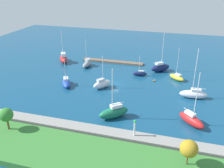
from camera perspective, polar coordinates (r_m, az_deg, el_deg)
name	(u,v)px	position (r m, az deg, el deg)	size (l,w,h in m)	color
water	(115,84)	(78.37, 0.76, 0.09)	(160.00, 160.00, 0.00)	navy
pier_dock	(113,62)	(97.41, 0.18, 5.26)	(24.52, 2.47, 0.63)	brown
breakwater	(83,129)	(55.38, -6.92, -10.49)	(59.67, 3.10, 1.50)	gray
shoreline_park	(66,153)	(49.66, -10.61, -15.63)	(61.79, 11.74, 1.33)	#387A33
harbor_beacon	(135,127)	(50.90, 5.30, -9.93)	(0.56, 0.56, 3.73)	silver
park_tree_mideast	(189,149)	(45.46, 17.57, -14.25)	(3.18, 3.18, 4.99)	brown
park_tree_midwest	(6,115)	(56.84, -23.54, -6.65)	(2.96, 2.96, 5.08)	brown
sailboat_white_by_breakwater	(102,84)	(74.90, -2.34, 0.01)	(5.35, 6.26, 10.33)	white
sailboat_navy_off_beacon	(140,73)	(84.65, 6.53, 2.46)	(5.10, 2.25, 7.37)	#141E4C
sailboat_red_mid_basin	(191,120)	(60.18, 18.09, -7.92)	(6.78, 6.71, 13.35)	red
sailboat_yellow_east_end	(177,77)	(83.48, 14.92, 1.56)	(5.66, 5.10, 10.98)	yellow
sailboat_gray_near_pier	(87,64)	(93.05, -5.84, 4.75)	(2.51, 6.52, 10.64)	gray
sailboat_blue_lone_north	(66,82)	(77.83, -10.67, 0.35)	(5.43, 7.20, 10.94)	#2347B2
sailboat_green_lone_south	(114,112)	(59.67, 0.44, -6.62)	(7.39, 6.88, 12.99)	#19724C
sailboat_white_center_basin	(193,94)	(72.59, 18.54, -2.21)	(7.82, 3.19, 14.49)	white
sailboat_navy_far_north	(160,67)	(89.56, 11.24, 3.83)	(7.49, 6.91, 14.64)	#141E4C
sailboat_red_along_channel	(64,58)	(99.18, -11.28, 5.91)	(6.41, 8.21, 12.46)	red
mooring_buoy_orange	(154,81)	(80.97, 9.81, 0.79)	(0.63, 0.63, 0.63)	orange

